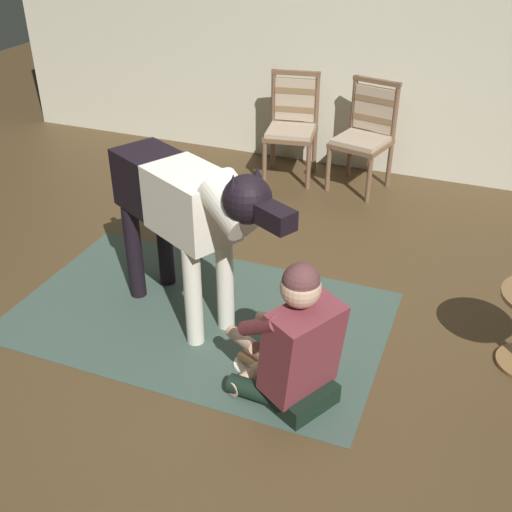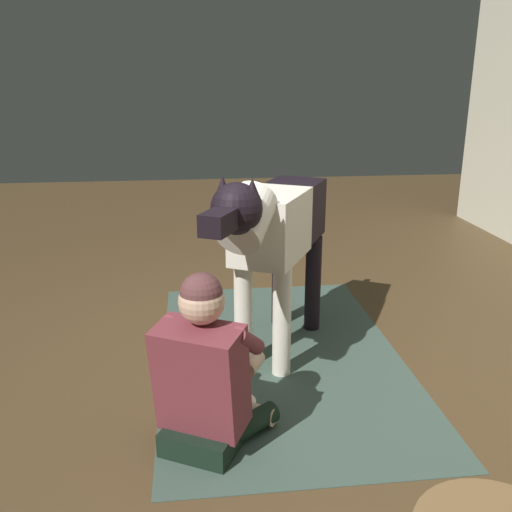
{
  "view_description": "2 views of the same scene",
  "coord_description": "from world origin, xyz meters",
  "px_view_note": "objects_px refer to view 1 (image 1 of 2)",
  "views": [
    {
      "loc": [
        1.31,
        -2.76,
        2.46
      ],
      "look_at": [
        0.26,
        -0.11,
        0.75
      ],
      "focal_mm": 43.56,
      "sensor_mm": 36.0,
      "label": 1
    },
    {
      "loc": [
        2.9,
        -0.34,
        1.7
      ],
      "look_at": [
        -0.04,
        0.01,
        0.75
      ],
      "focal_mm": 39.31,
      "sensor_mm": 36.0,
      "label": 2
    }
  ],
  "objects_px": {
    "large_dog": "(186,207)",
    "hot_dog_on_plate": "(251,361)",
    "dining_chair_left_of_pair": "(292,121)",
    "dining_chair_right_of_pair": "(366,130)",
    "person_sitting_on_floor": "(295,346)"
  },
  "relations": [
    {
      "from": "hot_dog_on_plate",
      "to": "dining_chair_left_of_pair",
      "type": "bearing_deg",
      "value": 104.18
    },
    {
      "from": "dining_chair_left_of_pair",
      "to": "large_dog",
      "type": "bearing_deg",
      "value": -85.96
    },
    {
      "from": "person_sitting_on_floor",
      "to": "hot_dog_on_plate",
      "type": "height_order",
      "value": "person_sitting_on_floor"
    },
    {
      "from": "large_dog",
      "to": "hot_dog_on_plate",
      "type": "distance_m",
      "value": 0.99
    },
    {
      "from": "dining_chair_left_of_pair",
      "to": "hot_dog_on_plate",
      "type": "distance_m",
      "value": 2.91
    },
    {
      "from": "person_sitting_on_floor",
      "to": "large_dog",
      "type": "height_order",
      "value": "large_dog"
    },
    {
      "from": "dining_chair_left_of_pair",
      "to": "large_dog",
      "type": "height_order",
      "value": "large_dog"
    },
    {
      "from": "dining_chair_right_of_pair",
      "to": "large_dog",
      "type": "distance_m",
      "value": 2.57
    },
    {
      "from": "dining_chair_right_of_pair",
      "to": "hot_dog_on_plate",
      "type": "relative_size",
      "value": 4.65
    },
    {
      "from": "dining_chair_right_of_pair",
      "to": "hot_dog_on_plate",
      "type": "distance_m",
      "value": 2.82
    },
    {
      "from": "person_sitting_on_floor",
      "to": "large_dog",
      "type": "distance_m",
      "value": 1.06
    },
    {
      "from": "dining_chair_right_of_pair",
      "to": "dining_chair_left_of_pair",
      "type": "bearing_deg",
      "value": 179.89
    },
    {
      "from": "large_dog",
      "to": "hot_dog_on_plate",
      "type": "height_order",
      "value": "large_dog"
    },
    {
      "from": "dining_chair_left_of_pair",
      "to": "large_dog",
      "type": "distance_m",
      "value": 2.52
    },
    {
      "from": "dining_chair_right_of_pair",
      "to": "large_dog",
      "type": "height_order",
      "value": "large_dog"
    }
  ]
}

